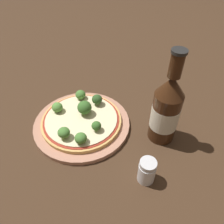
% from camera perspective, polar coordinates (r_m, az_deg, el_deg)
% --- Properties ---
extents(ground_plane, '(3.00, 3.00, 0.00)m').
position_cam_1_polar(ground_plane, '(0.58, -8.20, -2.74)').
color(ground_plane, '#3D2819').
extents(plate, '(0.24, 0.24, 0.01)m').
position_cam_1_polar(plate, '(0.57, -8.16, -3.18)').
color(plate, tan).
rests_on(plate, ground_plane).
extents(pizza, '(0.20, 0.20, 0.01)m').
position_cam_1_polar(pizza, '(0.56, -8.21, -2.19)').
color(pizza, tan).
rests_on(pizza, plate).
extents(broccoli_floret_0, '(0.03, 0.03, 0.02)m').
position_cam_1_polar(broccoli_floret_0, '(0.49, -8.17, -6.79)').
color(broccoli_floret_0, '#89A866').
rests_on(broccoli_floret_0, pizza).
extents(broccoli_floret_1, '(0.03, 0.03, 0.03)m').
position_cam_1_polar(broccoli_floret_1, '(0.58, -3.93, 3.32)').
color(broccoli_floret_1, '#89A866').
rests_on(broccoli_floret_1, pizza).
extents(broccoli_floret_2, '(0.03, 0.03, 0.03)m').
position_cam_1_polar(broccoli_floret_2, '(0.51, -12.47, -5.27)').
color(broccoli_floret_2, '#89A866').
rests_on(broccoli_floret_2, pizza).
extents(broccoli_floret_3, '(0.03, 0.03, 0.03)m').
position_cam_1_polar(broccoli_floret_3, '(0.61, -8.22, 4.52)').
color(broccoli_floret_3, '#89A866').
rests_on(broccoli_floret_3, pizza).
extents(broccoli_floret_4, '(0.03, 0.03, 0.03)m').
position_cam_1_polar(broccoli_floret_4, '(0.58, -14.11, 1.20)').
color(broccoli_floret_4, '#89A866').
rests_on(broccoli_floret_4, pizza).
extents(broccoli_floret_5, '(0.02, 0.02, 0.03)m').
position_cam_1_polar(broccoli_floret_5, '(0.51, -4.11, -3.62)').
color(broccoli_floret_5, '#89A866').
rests_on(broccoli_floret_5, pizza).
extents(broccoli_floret_6, '(0.04, 0.04, 0.04)m').
position_cam_1_polar(broccoli_floret_6, '(0.55, -7.01, 0.91)').
color(broccoli_floret_6, '#89A866').
rests_on(broccoli_floret_6, pizza).
extents(beer_bottle, '(0.06, 0.06, 0.23)m').
position_cam_1_polar(beer_bottle, '(0.50, 13.95, 0.60)').
color(beer_bottle, '#381E0F').
rests_on(beer_bottle, ground_plane).
extents(pepper_shaker, '(0.04, 0.04, 0.06)m').
position_cam_1_polar(pepper_shaker, '(0.46, 9.10, -14.96)').
color(pepper_shaker, silver).
rests_on(pepper_shaker, ground_plane).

